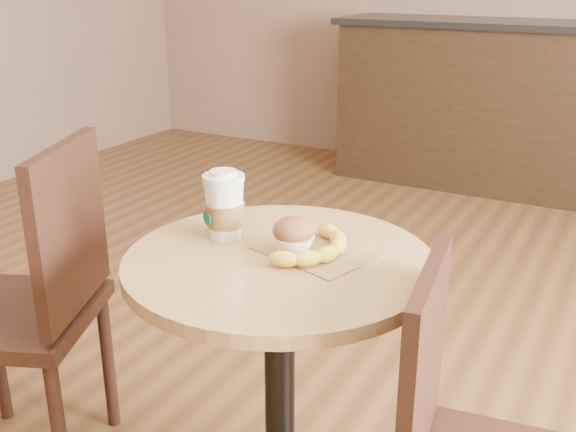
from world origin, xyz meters
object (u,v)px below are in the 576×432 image
at_px(chair_left, 34,300).
at_px(banana, 319,247).
at_px(cafe_table, 280,349).
at_px(muffin, 293,236).
at_px(coffee_cup, 224,208).

bearing_deg(chair_left, banana, 76.80).
distance_m(chair_left, banana, 0.82).
bearing_deg(cafe_table, muffin, 47.06).
bearing_deg(cafe_table, coffee_cup, 166.54).
distance_m(cafe_table, banana, 0.26).
bearing_deg(chair_left, muffin, 75.64).
bearing_deg(banana, chair_left, -161.39).
xyz_separation_m(cafe_table, banana, (0.07, 0.05, 0.25)).
height_order(coffee_cup, banana, coffee_cup).
xyz_separation_m(chair_left, banana, (0.77, 0.13, 0.26)).
distance_m(cafe_table, muffin, 0.27).
bearing_deg(muffin, cafe_table, -132.94).
relative_size(cafe_table, muffin, 8.16).
relative_size(cafe_table, chair_left, 0.80).
relative_size(coffee_cup, muffin, 1.73).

